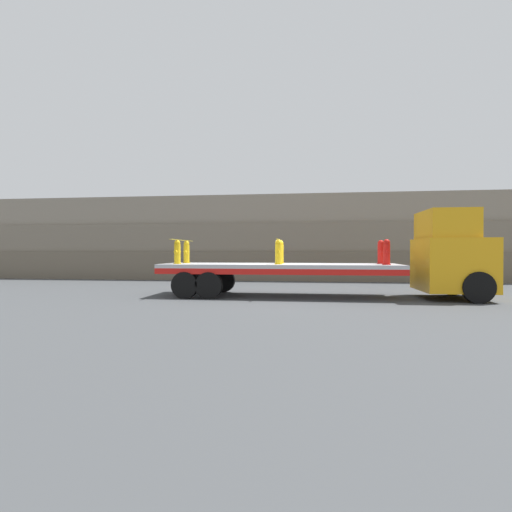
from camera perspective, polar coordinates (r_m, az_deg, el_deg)
The scene contains 12 objects.
ground_plane at distance 14.91m, azimuth 3.37°, elevation -5.75°, with size 120.00×120.00×0.00m, color #3F4244.
rock_cliff at distance 23.86m, azimuth 4.95°, elevation 2.57°, with size 60.00×3.30×4.92m.
truck_cab at distance 15.62m, azimuth 26.35°, elevation 0.07°, with size 2.22×2.70×3.09m.
flatbed_trailer at distance 14.90m, azimuth 0.70°, elevation -2.05°, with size 8.68×2.63×1.20m.
fire_hydrant_yellow_near_0 at distance 15.02m, azimuth -11.17°, elevation 0.53°, with size 0.29×0.50×0.89m.
fire_hydrant_yellow_far_0 at distance 16.08m, azimuth -9.90°, elevation 0.55°, with size 0.29×0.50×0.89m.
fire_hydrant_yellow_near_1 at distance 14.26m, azimuth 3.21°, elevation 0.54°, with size 0.29×0.50×0.89m.
fire_hydrant_yellow_far_1 at distance 15.38m, azimuth 3.53°, elevation 0.55°, with size 0.29×0.50×0.89m.
fire_hydrant_red_near_2 at distance 14.47m, azimuth 18.16°, elevation 0.51°, with size 0.29×0.50×0.89m.
fire_hydrant_red_far_2 at distance 15.57m, azimuth 17.40°, elevation 0.52°, with size 0.29×0.50×0.89m.
cargo_strap_rear at distance 15.55m, azimuth -10.52°, elevation 2.24°, with size 0.05×2.74×0.01m.
cargo_strap_middle at distance 14.83m, azimuth 3.38°, elevation 2.32°, with size 0.05×2.74×0.01m.
Camera 1 is at (1.07, -14.78, 1.67)m, focal length 28.00 mm.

